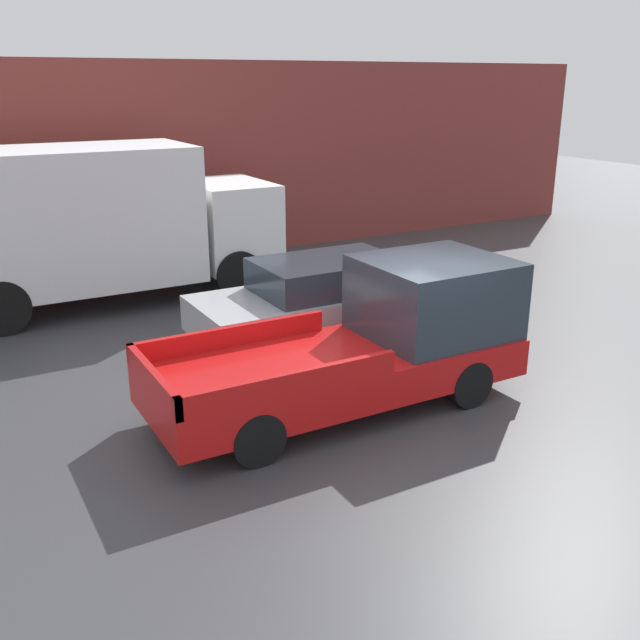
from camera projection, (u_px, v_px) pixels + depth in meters
name	position (u px, v px, depth m)	size (l,w,h in m)	color
ground_plane	(398.00, 403.00, 10.75)	(60.00, 60.00, 0.00)	#3D3D3F
building_wall	(170.00, 164.00, 18.37)	(28.00, 0.15, 5.10)	brown
pickup_truck	(375.00, 340.00, 10.63)	(5.57, 2.10, 2.05)	red
car	(323.00, 298.00, 13.28)	(4.78, 1.98, 1.49)	#B7BABF
delivery_truck	(80.00, 222.00, 14.84)	(7.76, 2.59, 3.33)	white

